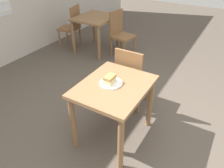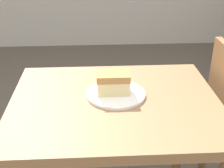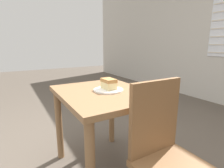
{
  "view_description": "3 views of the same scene",
  "coord_description": "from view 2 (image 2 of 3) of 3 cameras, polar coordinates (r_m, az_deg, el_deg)",
  "views": [
    {
      "loc": [
        -1.61,
        -0.58,
        1.94
      ],
      "look_at": [
        -0.02,
        0.36,
        0.74
      ],
      "focal_mm": 35.0,
      "sensor_mm": 36.0,
      "label": 1
    },
    {
      "loc": [
        -0.06,
        -0.71,
        1.32
      ],
      "look_at": [
        0.01,
        0.41,
        0.76
      ],
      "focal_mm": 50.0,
      "sensor_mm": 36.0,
      "label": 2
    },
    {
      "loc": [
        1.21,
        -0.27,
        1.07
      ],
      "look_at": [
        0.06,
        0.41,
        0.77
      ],
      "focal_mm": 28.0,
      "sensor_mm": 36.0,
      "label": 3
    }
  ],
  "objects": [
    {
      "name": "dining_table_near",
      "position": [
        1.3,
        0.53,
        -7.85
      ],
      "size": [
        0.83,
        0.67,
        0.71
      ],
      "color": "olive",
      "rests_on": "ground_plane"
    },
    {
      "name": "cake_slice",
      "position": [
        1.25,
        0.21,
        0.27
      ],
      "size": [
        0.13,
        0.09,
        0.08
      ],
      "color": "beige",
      "rests_on": "plate"
    },
    {
      "name": "plate",
      "position": [
        1.26,
        0.71,
        -1.85
      ],
      "size": [
        0.24,
        0.24,
        0.01
      ],
      "color": "white",
      "rests_on": "dining_table_near"
    }
  ]
}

